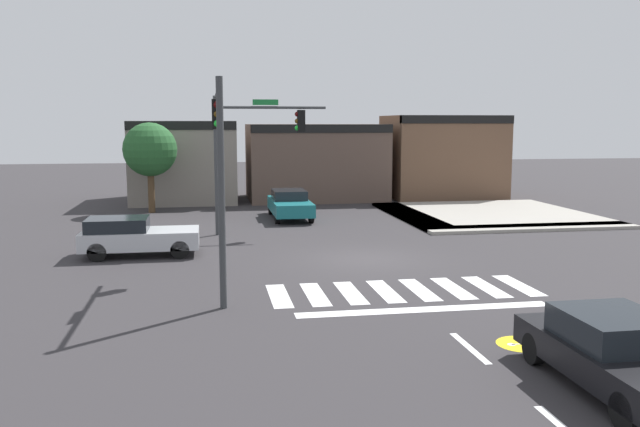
% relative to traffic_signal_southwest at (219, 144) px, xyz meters
% --- Properties ---
extents(ground_plane, '(120.00, 120.00, 0.00)m').
position_rel_traffic_signal_southwest_xyz_m(ground_plane, '(5.15, 3.45, -4.23)').
color(ground_plane, '#302D30').
extents(crosswalk_near, '(7.72, 2.59, 0.01)m').
position_rel_traffic_signal_southwest_xyz_m(crosswalk_near, '(5.15, -1.05, -4.22)').
color(crosswalk_near, silver).
rests_on(crosswalk_near, ground_plane).
extents(lane_markings, '(6.80, 18.75, 0.01)m').
position_rel_traffic_signal_southwest_xyz_m(lane_markings, '(6.30, -7.97, -4.22)').
color(lane_markings, white).
rests_on(lane_markings, ground_plane).
extents(bike_detector_marking, '(1.13, 1.13, 0.01)m').
position_rel_traffic_signal_southwest_xyz_m(bike_detector_marking, '(6.39, -6.01, -4.23)').
color(bike_detector_marking, yellow).
rests_on(bike_detector_marking, ground_plane).
extents(curb_corner_northeast, '(10.00, 10.60, 0.15)m').
position_rel_traffic_signal_southwest_xyz_m(curb_corner_northeast, '(13.64, 12.87, -4.15)').
color(curb_corner_northeast, '#9E998E').
rests_on(curb_corner_northeast, ground_plane).
extents(storefront_row, '(23.19, 7.03, 5.27)m').
position_rel_traffic_signal_southwest_xyz_m(storefront_row, '(6.31, 22.49, -1.73)').
color(storefront_row, gray).
rests_on(storefront_row, ground_plane).
extents(traffic_signal_southwest, '(0.32, 5.76, 6.00)m').
position_rel_traffic_signal_southwest_xyz_m(traffic_signal_southwest, '(0.00, 0.00, 0.00)').
color(traffic_signal_southwest, '#383A3D').
rests_on(traffic_signal_southwest, ground_plane).
extents(traffic_signal_northwest, '(4.83, 0.32, 5.95)m').
position_rel_traffic_signal_southwest_xyz_m(traffic_signal_northwest, '(1.66, 9.55, -0.15)').
color(traffic_signal_northwest, '#383A3D').
rests_on(traffic_signal_northwest, ground_plane).
extents(car_silver, '(4.17, 1.91, 1.41)m').
position_rel_traffic_signal_southwest_xyz_m(car_silver, '(-2.98, 5.46, -3.49)').
color(car_silver, '#B7BABF').
rests_on(car_silver, ground_plane).
extents(car_teal, '(1.87, 4.79, 1.42)m').
position_rel_traffic_signal_southwest_xyz_m(car_teal, '(3.74, 13.99, -3.49)').
color(car_teal, '#196B70').
rests_on(car_teal, ground_plane).
extents(car_black, '(1.91, 4.39, 1.38)m').
position_rel_traffic_signal_southwest_xyz_m(car_black, '(6.90, -8.59, -3.54)').
color(car_black, black).
rests_on(car_black, ground_plane).
extents(roadside_tree, '(2.88, 2.88, 4.84)m').
position_rel_traffic_signal_southwest_xyz_m(roadside_tree, '(-3.35, 17.45, -0.86)').
color(roadside_tree, '#4C3823').
rests_on(roadside_tree, ground_plane).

